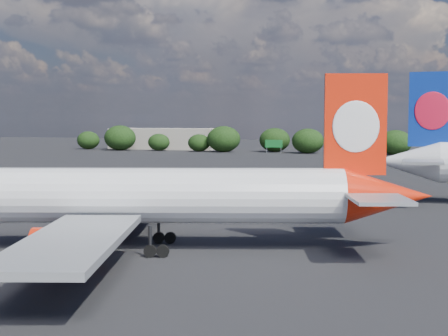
% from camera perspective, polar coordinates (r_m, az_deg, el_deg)
% --- Properties ---
extents(ground, '(500.00, 500.00, 0.00)m').
position_cam_1_polar(ground, '(98.65, -0.43, -2.31)').
color(ground, black).
rests_on(ground, ground).
extents(qantas_airliner, '(47.27, 45.33, 15.68)m').
position_cam_1_polar(qantas_airliner, '(55.93, -6.69, -2.67)').
color(qantas_airliner, white).
rests_on(qantas_airliner, ground).
extents(terminal_building, '(42.00, 16.00, 8.00)m').
position_cam_1_polar(terminal_building, '(244.61, -5.36, 2.69)').
color(terminal_building, gray).
rests_on(terminal_building, ground).
extents(highway_sign, '(6.00, 0.30, 4.50)m').
position_cam_1_polar(highway_sign, '(214.82, 4.58, 2.21)').
color(highway_sign, '#146727').
rests_on(highway_sign, ground).
extents(billboard_yellow, '(5.00, 0.30, 5.50)m').
position_cam_1_polar(billboard_yellow, '(216.07, 12.73, 2.32)').
color(billboard_yellow, gold).
rests_on(billboard_yellow, ground).
extents(horizon_treeline, '(209.44, 17.19, 9.32)m').
position_cam_1_polar(horizon_treeline, '(214.77, 10.76, 2.41)').
color(horizon_treeline, black).
rests_on(horizon_treeline, ground).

